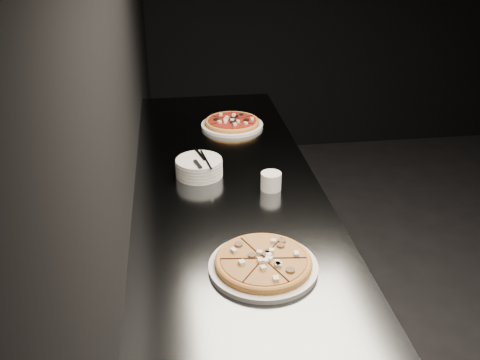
{
  "coord_description": "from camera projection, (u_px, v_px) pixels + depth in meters",
  "views": [
    {
      "loc": [
        -2.33,
        -1.8,
        1.92
      ],
      "look_at": [
        -2.08,
        0.08,
        0.95
      ],
      "focal_mm": 40.0,
      "sensor_mm": 36.0,
      "label": 1
    }
  ],
  "objects": [
    {
      "name": "cutlery",
      "position": [
        201.0,
        160.0,
        2.18
      ],
      "size": [
        0.06,
        0.21,
        0.01
      ],
      "rotation": [
        0.0,
        0.0,
        0.26
      ],
      "color": "silver",
      "rests_on": "plate_stack"
    },
    {
      "name": "ramekin",
      "position": [
        271.0,
        181.0,
        2.1
      ],
      "size": [
        0.08,
        0.08,
        0.07
      ],
      "color": "silver",
      "rests_on": "counter"
    },
    {
      "name": "counter",
      "position": [
        231.0,
        290.0,
        2.28
      ],
      "size": [
        0.74,
        2.44,
        0.92
      ],
      "color": "#595B60",
      "rests_on": "floor"
    },
    {
      "name": "wall_left",
      "position": [
        120.0,
        78.0,
        1.8
      ],
      "size": [
        0.02,
        5.0,
        2.8
      ],
      "primitive_type": "cube",
      "color": "black",
      "rests_on": "floor"
    },
    {
      "name": "plate_stack",
      "position": [
        199.0,
        167.0,
        2.21
      ],
      "size": [
        0.19,
        0.19,
        0.07
      ],
      "color": "silver",
      "rests_on": "counter"
    },
    {
      "name": "pizza_tomato",
      "position": [
        232.0,
        123.0,
        2.7
      ],
      "size": [
        0.36,
        0.36,
        0.04
      ],
      "rotation": [
        0.0,
        0.0,
        0.41
      ],
      "color": "silver",
      "rests_on": "counter"
    },
    {
      "name": "pizza_mushroom",
      "position": [
        263.0,
        263.0,
        1.64
      ],
      "size": [
        0.34,
        0.34,
        0.04
      ],
      "rotation": [
        0.0,
        0.0,
        -0.11
      ],
      "color": "silver",
      "rests_on": "counter"
    }
  ]
}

